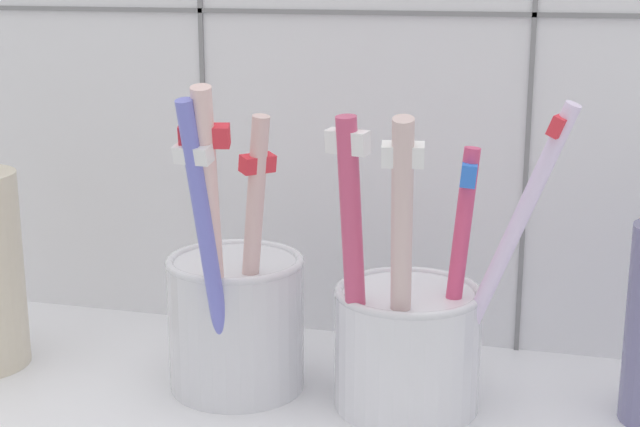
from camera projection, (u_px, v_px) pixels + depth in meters
The scene contains 4 objects.
counter_slab at pixel (315, 418), 55.49cm from camera, with size 64.00×22.00×2.00cm, color silver.
tile_wall_back at pixel (364, 27), 61.29cm from camera, with size 64.00×2.20×45.00cm.
toothbrush_cup_left at pixel (235, 314), 56.03cm from camera, with size 8.07×11.16×18.72cm.
toothbrush_cup_right at pixel (409, 335), 53.64cm from camera, with size 12.85×10.57×18.02cm.
Camera 1 is at (13.27, -48.95, 26.42)cm, focal length 54.06 mm.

